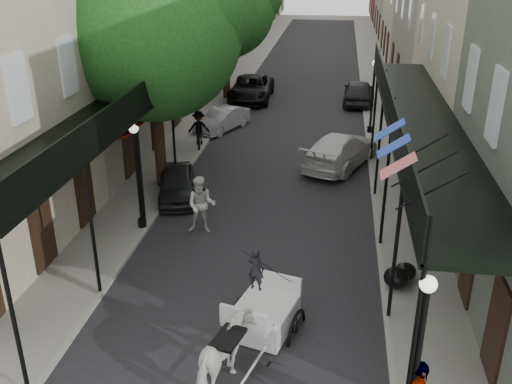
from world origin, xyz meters
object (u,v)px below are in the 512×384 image
(lamppost_left, at_px, (138,175))
(car_right_near, at_px, (340,150))
(horse, at_px, (227,356))
(pedestrian_sidewalk_left, at_px, (199,128))
(tree_near, at_px, (163,21))
(carriage, at_px, (270,288))
(car_left_mid, at_px, (222,119))
(car_right_far, at_px, (358,92))
(lamppost_right_near, at_px, (418,358))
(lamppost_right_far, at_px, (373,95))
(pedestrian_walking, at_px, (202,205))
(car_left_far, at_px, (251,88))
(tree_far, at_px, (231,3))
(car_left_near, at_px, (177,183))

(lamppost_left, distance_m, car_right_near, 9.94)
(horse, bearing_deg, pedestrian_sidewalk_left, -59.10)
(tree_near, bearing_deg, car_right_near, 24.10)
(carriage, relative_size, car_left_mid, 0.74)
(car_left_mid, relative_size, car_right_far, 0.83)
(pedestrian_sidewalk_left, xyz_separation_m, car_right_far, (7.80, 9.16, -0.20))
(tree_near, xyz_separation_m, lamppost_right_near, (8.30, -12.18, -4.44))
(lamppost_right_far, xyz_separation_m, carriage, (-3.19, -16.57, -1.00))
(car_left_mid, bearing_deg, pedestrian_walking, -58.66)
(lamppost_right_far, relative_size, carriage, 1.37)
(lamppost_right_near, xyz_separation_m, car_right_far, (-0.50, 26.07, -1.31))
(lamppost_right_far, bearing_deg, car_left_far, 139.88)
(lamppost_left, distance_m, car_left_mid, 11.68)
(lamppost_right_near, xyz_separation_m, pedestrian_sidewalk_left, (-8.30, 16.91, -1.11))
(tree_far, xyz_separation_m, carriage, (5.15, -22.75, -4.79))
(lamppost_left, xyz_separation_m, car_right_near, (6.70, 7.22, -1.32))
(tree_far, relative_size, car_left_far, 1.61)
(lamppost_right_far, bearing_deg, car_right_far, 94.71)
(carriage, bearing_deg, car_left_far, 115.16)
(horse, bearing_deg, tree_near, -53.04)
(car_right_near, bearing_deg, pedestrian_walking, 79.58)
(horse, distance_m, car_right_near, 14.41)
(lamppost_right_near, height_order, lamppost_left, same)
(lamppost_right_far, bearing_deg, lamppost_right_near, -90.00)
(lamppost_left, distance_m, car_left_near, 3.19)
(tree_far, distance_m, car_right_near, 13.89)
(tree_near, bearing_deg, horse, -68.34)
(horse, distance_m, pedestrian_walking, 7.48)
(car_left_mid, bearing_deg, car_left_near, -66.62)
(lamppost_right_far, bearing_deg, tree_near, -136.69)
(car_left_near, height_order, car_right_near, car_right_near)
(tree_near, relative_size, car_left_mid, 2.65)
(car_left_near, relative_size, car_right_near, 0.71)
(car_left_far, relative_size, car_right_far, 1.23)
(car_left_mid, bearing_deg, pedestrian_sidewalk_left, -79.25)
(lamppost_right_near, relative_size, horse, 1.94)
(tree_near, distance_m, car_right_near, 9.41)
(lamppost_right_far, height_order, carriage, lamppost_right_far)
(horse, bearing_deg, car_left_mid, -63.02)
(car_left_near, distance_m, car_left_far, 15.21)
(tree_near, distance_m, lamppost_right_near, 15.39)
(carriage, relative_size, car_right_far, 0.62)
(tree_far, bearing_deg, carriage, -77.24)
(tree_far, bearing_deg, pedestrian_walking, -82.91)
(lamppost_right_near, relative_size, car_right_near, 0.74)
(lamppost_right_near, xyz_separation_m, car_left_far, (-7.12, 26.00, -1.31))
(tree_near, distance_m, horse, 13.30)
(lamppost_left, bearing_deg, tree_near, 91.34)
(tree_far, relative_size, lamppost_right_far, 2.32)
(car_right_far, bearing_deg, pedestrian_walking, 74.82)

